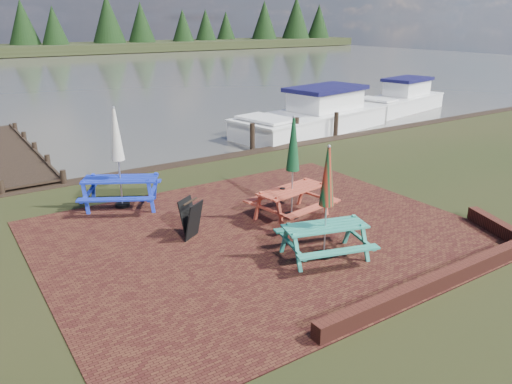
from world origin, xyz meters
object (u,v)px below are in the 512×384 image
object	(u,v)px
picnic_table_blue	(120,174)
boat_far	(401,101)
picnic_table_red	(292,184)
picnic_table_teal	(326,220)
chalkboard	(191,218)
jetty	(9,152)
boat_near	(315,118)

from	to	relation	value
picnic_table_blue	boat_far	size ratio (longest dim) A/B	0.40
picnic_table_red	picnic_table_blue	size ratio (longest dim) A/B	0.97
picnic_table_teal	picnic_table_blue	distance (m)	5.41
picnic_table_teal	picnic_table_red	bearing A→B (deg)	86.20
picnic_table_teal	boat_far	bearing A→B (deg)	52.82
chalkboard	jetty	size ratio (longest dim) A/B	0.09
picnic_table_teal	boat_near	world-z (taller)	picnic_table_teal
picnic_table_teal	picnic_table_red	size ratio (longest dim) A/B	0.94
chalkboard	jetty	world-z (taller)	chalkboard
jetty	boat_near	size ratio (longest dim) A/B	1.15
picnic_table_teal	picnic_table_blue	size ratio (longest dim) A/B	0.91
picnic_table_blue	boat_near	bearing A→B (deg)	55.11
jetty	boat_far	xyz separation A→B (m)	(18.73, -0.78, 0.24)
boat_far	picnic_table_teal	bearing A→B (deg)	114.92
picnic_table_red	boat_far	xyz separation A→B (m)	(14.10, 9.09, -0.49)
picnic_table_teal	boat_far	world-z (taller)	picnic_table_teal
chalkboard	picnic_table_red	bearing A→B (deg)	-39.80
chalkboard	boat_far	bearing A→B (deg)	-4.41
picnic_table_red	chalkboard	distance (m)	2.50
picnic_table_blue	chalkboard	bearing A→B (deg)	-46.43
boat_near	picnic_table_teal	bearing A→B (deg)	130.59
picnic_table_teal	chalkboard	distance (m)	2.90
jetty	picnic_table_teal	bearing A→B (deg)	-71.72
picnic_table_teal	chalkboard	size ratio (longest dim) A/B	2.73
boat_near	picnic_table_blue	bearing A→B (deg)	104.80
chalkboard	picnic_table_teal	bearing A→B (deg)	-85.54
picnic_table_blue	picnic_table_teal	bearing A→B (deg)	-34.41
picnic_table_blue	jetty	xyz separation A→B (m)	(-1.56, 6.98, -0.75)
picnic_table_blue	jetty	bearing A→B (deg)	132.42
picnic_table_teal	picnic_table_red	world-z (taller)	picnic_table_red
picnic_table_red	boat_far	world-z (taller)	picnic_table_red
picnic_table_red	jetty	size ratio (longest dim) A/B	0.26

